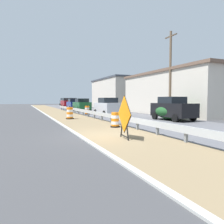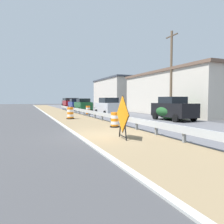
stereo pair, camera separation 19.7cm
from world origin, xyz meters
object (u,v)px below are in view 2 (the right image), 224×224
traffic_barrel_mid (88,111)px  car_distant_a (173,109)px  traffic_barrel_nearest (115,121)px  car_distant_b (83,105)px  car_mid_far_lane (75,102)px  traffic_barrel_close (70,114)px  utility_pole_near (171,73)px  car_lead_far_lane (75,104)px  car_lead_near_lane (108,107)px  warning_sign_diamond (123,116)px  car_trailing_far_lane (68,103)px  car_trailing_near_lane (66,102)px

traffic_barrel_mid → car_distant_a: 10.90m
traffic_barrel_nearest → car_distant_b: bearing=81.4°
traffic_barrel_mid → car_mid_far_lane: (4.81, 29.04, 0.63)m
traffic_barrel_close → utility_pole_near: (10.28, -1.39, 4.09)m
car_lead_far_lane → car_mid_far_lane: 16.00m
car_lead_far_lane → utility_pole_near: (5.68, -19.84, 3.61)m
car_distant_a → car_distant_b: car_distant_a is taller
car_distant_a → utility_pole_near: utility_pole_near is taller
traffic_barrel_mid → car_lead_near_lane: car_lead_near_lane is taller
traffic_barrel_nearest → car_lead_far_lane: car_lead_far_lane is taller
car_lead_near_lane → car_distant_b: car_lead_near_lane is taller
traffic_barrel_mid → car_mid_far_lane: 29.44m
warning_sign_diamond → car_trailing_far_lane: 37.98m
traffic_barrel_close → car_lead_far_lane: car_lead_far_lane is taller
car_lead_far_lane → car_trailing_far_lane: size_ratio=1.11×
car_lead_near_lane → utility_pole_near: (5.50, -3.99, 3.59)m
car_distant_b → car_lead_near_lane: bearing=-178.8°
car_lead_near_lane → car_distant_a: bearing=-154.5°
car_lead_far_lane → car_mid_far_lane: bearing=-10.1°
traffic_barrel_close → traffic_barrel_nearest: bearing=-77.6°
traffic_barrel_mid → car_trailing_far_lane: size_ratio=0.24×
car_distant_a → utility_pole_near: (2.26, 3.29, 3.57)m
car_lead_far_lane → traffic_barrel_close: bearing=168.0°
car_distant_a → utility_pole_near: bearing=143.4°
car_distant_b → utility_pole_near: bearing=-157.7°
warning_sign_diamond → car_distant_b: bearing=-93.3°
traffic_barrel_mid → car_distant_b: bearing=79.9°
traffic_barrel_mid → car_trailing_far_lane: 22.00m
traffic_barrel_nearest → utility_pole_near: size_ratio=0.11×
warning_sign_diamond → traffic_barrel_mid: bearing=-93.3°
car_trailing_near_lane → traffic_barrel_mid: bearing=-5.7°
warning_sign_diamond → car_mid_far_lane: size_ratio=0.49×
traffic_barrel_close → car_trailing_far_lane: 27.43m
traffic_barrel_close → traffic_barrel_mid: bearing=58.1°
car_mid_far_lane → car_trailing_far_lane: bearing=-25.3°
warning_sign_diamond → car_lead_far_lane: size_ratio=0.42×
warning_sign_diamond → traffic_barrel_close: size_ratio=1.85×
car_trailing_near_lane → warning_sign_diamond: bearing=-6.8°
warning_sign_diamond → car_lead_far_lane: (4.33, 29.17, -0.09)m
car_trailing_near_lane → car_trailing_far_lane: bearing=-7.9°
traffic_barrel_close → car_mid_far_lane: 35.01m
traffic_barrel_close → car_trailing_near_lane: bearing=80.4°
warning_sign_diamond → car_distant_a: size_ratio=0.49×
car_lead_near_lane → car_mid_far_lane: size_ratio=1.14×
traffic_barrel_mid → utility_pole_near: bearing=-42.1°
car_lead_near_lane → car_trailing_far_lane: size_ratio=1.09×
warning_sign_diamond → traffic_barrel_nearest: warning_sign_diamond is taller
utility_pole_near → car_lead_far_lane: bearing=106.0°
car_lead_near_lane → car_trailing_far_lane: bearing=1.2°
car_mid_far_lane → warning_sign_diamond: bearing=-11.8°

